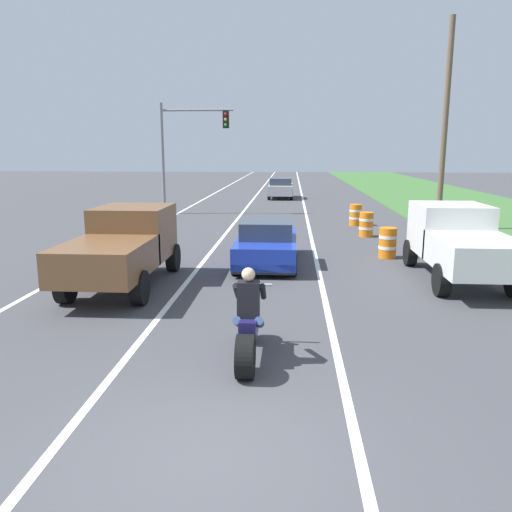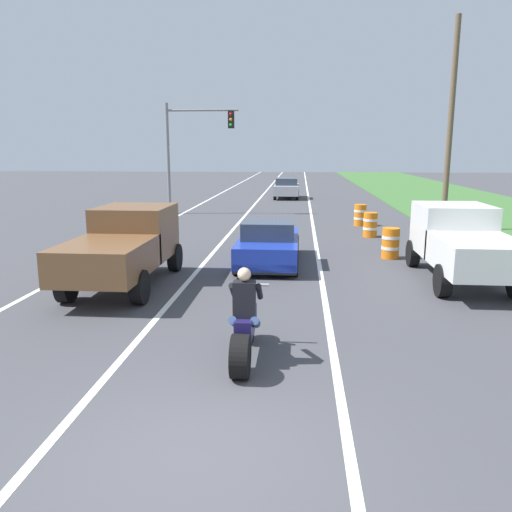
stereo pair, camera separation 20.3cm
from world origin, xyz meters
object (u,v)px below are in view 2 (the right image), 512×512
object	(u,v)px
distant_car_far_ahead	(287,188)
pickup_truck_right_shoulder_white	(462,241)
pickup_truck_left_lane_brown	(125,244)
construction_barrel_mid	(370,225)
sports_car_blue	(269,244)
construction_barrel_nearest	(391,243)
traffic_light_mast_near	(189,142)
motorcycle_with_rider	(244,328)
construction_barrel_far	(360,215)

from	to	relation	value
distant_car_far_ahead	pickup_truck_right_shoulder_white	bearing A→B (deg)	-77.49
pickup_truck_left_lane_brown	construction_barrel_mid	bearing A→B (deg)	48.40
sports_car_blue	pickup_truck_left_lane_brown	size ratio (longest dim) A/B	0.90
construction_barrel_nearest	pickup_truck_left_lane_brown	bearing A→B (deg)	-151.47
pickup_truck_left_lane_brown	traffic_light_mast_near	size ratio (longest dim) A/B	0.80
traffic_light_mast_near	distant_car_far_ahead	distance (m)	11.54
motorcycle_with_rider	pickup_truck_left_lane_brown	world-z (taller)	pickup_truck_left_lane_brown
pickup_truck_left_lane_brown	pickup_truck_right_shoulder_white	xyz separation A→B (m)	(8.83, 1.22, 0.00)
sports_car_blue	pickup_truck_left_lane_brown	world-z (taller)	pickup_truck_left_lane_brown
pickup_truck_left_lane_brown	construction_barrel_nearest	xyz separation A→B (m)	(7.47, 4.06, -0.60)
distant_car_far_ahead	construction_barrel_mid	bearing A→B (deg)	-77.09
sports_car_blue	construction_barrel_mid	xyz separation A→B (m)	(3.82, 5.41, -0.13)
pickup_truck_left_lane_brown	traffic_light_mast_near	distance (m)	15.73
motorcycle_with_rider	construction_barrel_nearest	distance (m)	9.54
construction_barrel_far	distant_car_far_ahead	distance (m)	14.28
pickup_truck_left_lane_brown	construction_barrel_nearest	distance (m)	8.53
construction_barrel_nearest	distant_car_far_ahead	world-z (taller)	distant_car_far_ahead
motorcycle_with_rider	sports_car_blue	bearing A→B (deg)	90.49
pickup_truck_right_shoulder_white	construction_barrel_mid	xyz separation A→B (m)	(-1.45, 7.09, -0.60)
pickup_truck_right_shoulder_white	construction_barrel_nearest	distance (m)	3.21
construction_barrel_mid	construction_barrel_nearest	bearing A→B (deg)	-88.72
pickup_truck_left_lane_brown	construction_barrel_mid	size ratio (longest dim) A/B	4.80
motorcycle_with_rider	sports_car_blue	world-z (taller)	motorcycle_with_rider
motorcycle_with_rider	distant_car_far_ahead	size ratio (longest dim) A/B	0.55
motorcycle_with_rider	pickup_truck_right_shoulder_white	world-z (taller)	pickup_truck_right_shoulder_white
pickup_truck_right_shoulder_white	pickup_truck_left_lane_brown	bearing A→B (deg)	-172.14
pickup_truck_right_shoulder_white	construction_barrel_far	bearing A→B (deg)	98.30
traffic_light_mast_near	construction_barrel_mid	bearing A→B (deg)	-38.26
construction_barrel_mid	construction_barrel_far	world-z (taller)	same
pickup_truck_right_shoulder_white	distant_car_far_ahead	xyz separation A→B (m)	(-5.33, 24.02, -0.33)
pickup_truck_left_lane_brown	construction_barrel_far	distance (m)	13.64
construction_barrel_far	pickup_truck_left_lane_brown	bearing A→B (deg)	-122.54
pickup_truck_right_shoulder_white	construction_barrel_far	size ratio (longest dim) A/B	4.80
construction_barrel_nearest	traffic_light_mast_near	bearing A→B (deg)	128.69
construction_barrel_mid	construction_barrel_far	xyz separation A→B (m)	(-0.05, 3.17, 0.00)
motorcycle_with_rider	traffic_light_mast_near	bearing A→B (deg)	104.59
pickup_truck_left_lane_brown	traffic_light_mast_near	world-z (taller)	traffic_light_mast_near
motorcycle_with_rider	construction_barrel_mid	distance (m)	13.51
motorcycle_with_rider	construction_barrel_far	xyz separation A→B (m)	(3.71, 16.15, -0.09)
construction_barrel_mid	motorcycle_with_rider	bearing A→B (deg)	-106.15
sports_car_blue	construction_barrel_nearest	xyz separation A→B (m)	(3.92, 1.16, -0.13)
motorcycle_with_rider	construction_barrel_mid	size ratio (longest dim) A/B	2.21
motorcycle_with_rider	distant_car_far_ahead	xyz separation A→B (m)	(-0.12, 29.90, 0.18)
pickup_truck_right_shoulder_white	construction_barrel_far	world-z (taller)	pickup_truck_right_shoulder_white
pickup_truck_right_shoulder_white	construction_barrel_nearest	xyz separation A→B (m)	(-1.35, 2.84, -0.60)
construction_barrel_nearest	construction_barrel_mid	world-z (taller)	same
construction_barrel_mid	distant_car_far_ahead	bearing A→B (deg)	102.91
sports_car_blue	traffic_light_mast_near	distance (m)	13.91
sports_car_blue	construction_barrel_mid	size ratio (longest dim) A/B	4.30
motorcycle_with_rider	pickup_truck_left_lane_brown	xyz separation A→B (m)	(-3.62, 4.66, 0.51)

